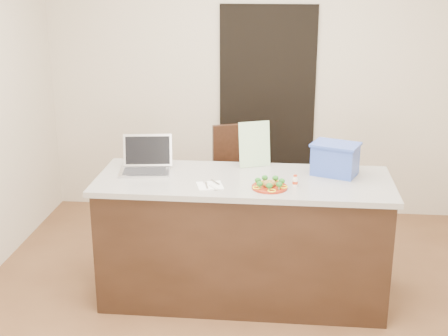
# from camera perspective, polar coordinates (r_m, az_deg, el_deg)

# --- Properties ---
(ground) EXTENTS (4.00, 4.00, 0.00)m
(ground) POSITION_cam_1_polar(r_m,az_deg,el_deg) (4.51, 1.47, -13.15)
(ground) COLOR brown
(ground) RESTS_ON ground
(room_shell) EXTENTS (4.00, 4.00, 4.00)m
(room_shell) POSITION_cam_1_polar(r_m,az_deg,el_deg) (3.92, 1.66, 7.53)
(room_shell) COLOR white
(room_shell) RESTS_ON ground
(doorway) EXTENTS (0.90, 0.02, 2.00)m
(doorway) POSITION_cam_1_polar(r_m,az_deg,el_deg) (5.98, 3.93, 5.14)
(doorway) COLOR black
(doorway) RESTS_ON ground
(island) EXTENTS (2.06, 0.76, 0.92)m
(island) POSITION_cam_1_polar(r_m,az_deg,el_deg) (4.51, 1.75, -6.48)
(island) COLOR black
(island) RESTS_ON ground
(plate) EXTENTS (0.24, 0.24, 0.02)m
(plate) POSITION_cam_1_polar(r_m,az_deg,el_deg) (4.16, 4.19, -1.74)
(plate) COLOR maroon
(plate) RESTS_ON island
(meatballs) EXTENTS (0.10, 0.10, 0.04)m
(meatballs) POSITION_cam_1_polar(r_m,az_deg,el_deg) (4.16, 4.15, -1.43)
(meatballs) COLOR olive
(meatballs) RESTS_ON plate
(broccoli) EXTENTS (0.20, 0.20, 0.04)m
(broccoli) POSITION_cam_1_polar(r_m,az_deg,el_deg) (4.15, 4.20, -1.25)
(broccoli) COLOR #185416
(broccoli) RESTS_ON plate
(pepper_rings) EXTENTS (0.23, 0.23, 0.01)m
(pepper_rings) POSITION_cam_1_polar(r_m,az_deg,el_deg) (4.16, 4.19, -1.63)
(pepper_rings) COLOR yellow
(pepper_rings) RESTS_ON plate
(napkin) EXTENTS (0.21, 0.21, 0.01)m
(napkin) POSITION_cam_1_polar(r_m,az_deg,el_deg) (4.20, -1.30, -1.62)
(napkin) COLOR white
(napkin) RESTS_ON island
(fork) EXTENTS (0.04, 0.16, 0.00)m
(fork) POSITION_cam_1_polar(r_m,az_deg,el_deg) (4.21, -1.56, -1.49)
(fork) COLOR silver
(fork) RESTS_ON napkin
(knife) EXTENTS (0.08, 0.19, 0.01)m
(knife) POSITION_cam_1_polar(r_m,az_deg,el_deg) (4.17, -0.92, -1.62)
(knife) COLOR silver
(knife) RESTS_ON napkin
(yogurt_bottle) EXTENTS (0.04, 0.04, 0.08)m
(yogurt_bottle) POSITION_cam_1_polar(r_m,az_deg,el_deg) (4.22, 6.52, -1.23)
(yogurt_bottle) COLOR white
(yogurt_bottle) RESTS_ON island
(laptop) EXTENTS (0.38, 0.32, 0.25)m
(laptop) POSITION_cam_1_polar(r_m,az_deg,el_deg) (4.53, -7.13, 0.60)
(laptop) COLOR #B4B4B9
(laptop) RESTS_ON island
(leaflet) EXTENTS (0.24, 0.13, 0.33)m
(leaflet) POSITION_cam_1_polar(r_m,az_deg,el_deg) (4.56, 2.81, 2.18)
(leaflet) COLOR white
(leaflet) RESTS_ON island
(blue_box) EXTENTS (0.38, 0.33, 0.23)m
(blue_box) POSITION_cam_1_polar(r_m,az_deg,el_deg) (4.46, 10.13, 0.84)
(blue_box) COLOR #304CAF
(blue_box) RESTS_ON island
(chair) EXTENTS (0.60, 0.61, 1.06)m
(chair) POSITION_cam_1_polar(r_m,az_deg,el_deg) (5.29, 1.33, -1.07)
(chair) COLOR black
(chair) RESTS_ON ground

